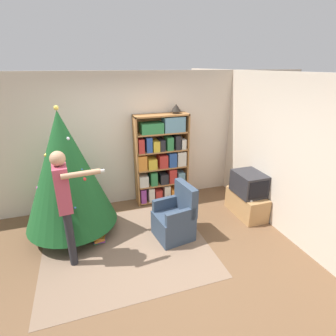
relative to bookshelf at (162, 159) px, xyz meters
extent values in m
plane|color=brown|center=(-0.67, -1.66, -0.91)|extent=(14.00, 14.00, 0.00)
cube|color=beige|center=(-0.67, 0.24, 0.39)|extent=(8.00, 0.10, 2.60)
cube|color=beige|center=(1.64, -1.66, 0.39)|extent=(0.10, 8.00, 2.60)
cube|color=#7F6651|center=(-1.00, -1.34, -0.91)|extent=(2.52, 2.18, 0.01)
cube|color=#A8703D|center=(-0.52, 0.01, 0.00)|extent=(0.03, 0.32, 1.82)
cube|color=#A8703D|center=(0.52, 0.01, 0.00)|extent=(0.03, 0.32, 1.82)
cube|color=#A8703D|center=(0.00, 0.01, 0.89)|extent=(1.07, 0.32, 0.03)
cube|color=#A8703D|center=(0.00, 0.17, 0.00)|extent=(1.07, 0.01, 1.82)
cube|color=#A8703D|center=(0.00, 0.01, -0.88)|extent=(1.04, 0.32, 0.03)
cube|color=#843889|center=(-0.43, -0.02, -0.72)|extent=(0.11, 0.26, 0.29)
cube|color=beige|center=(-0.25, -0.03, -0.72)|extent=(0.12, 0.25, 0.29)
cube|color=#B22D28|center=(-0.10, -0.04, -0.75)|extent=(0.14, 0.23, 0.23)
cube|color=beige|center=(0.08, -0.02, -0.72)|extent=(0.13, 0.27, 0.30)
cube|color=orange|center=(0.25, -0.02, -0.77)|extent=(0.15, 0.26, 0.20)
cube|color=#232328|center=(0.42, -0.01, -0.76)|extent=(0.12, 0.28, 0.22)
cube|color=#A8703D|center=(0.00, 0.01, -0.52)|extent=(1.04, 0.32, 0.03)
cube|color=beige|center=(-0.41, -0.02, -0.40)|extent=(0.18, 0.27, 0.22)
cube|color=#2D7A42|center=(-0.19, -0.01, -0.37)|extent=(0.13, 0.29, 0.27)
cube|color=#232328|center=(0.02, -0.03, -0.40)|extent=(0.16, 0.25, 0.21)
cube|color=#B22D28|center=(0.21, -0.01, -0.36)|extent=(0.16, 0.28, 0.30)
cube|color=#5B899E|center=(0.39, -0.02, -0.41)|extent=(0.15, 0.27, 0.21)
cube|color=#A8703D|center=(0.00, 0.01, -0.17)|extent=(1.04, 0.32, 0.03)
cube|color=orange|center=(-0.42, -0.01, 0.00)|extent=(0.17, 0.28, 0.29)
cube|color=gold|center=(-0.22, -0.02, -0.05)|extent=(0.18, 0.26, 0.21)
cube|color=#B22D28|center=(0.01, -0.03, -0.02)|extent=(0.17, 0.25, 0.26)
cube|color=#284C93|center=(0.20, -0.01, -0.01)|extent=(0.16, 0.29, 0.29)
cube|color=beige|center=(0.39, -0.03, 0.00)|extent=(0.18, 0.23, 0.30)
cube|color=#A8703D|center=(0.00, 0.01, 0.19)|extent=(1.04, 0.32, 0.03)
cube|color=#B22D28|center=(-0.43, 0.00, 0.34)|extent=(0.11, 0.30, 0.27)
cube|color=#284C93|center=(-0.28, -0.03, 0.35)|extent=(0.11, 0.24, 0.29)
cube|color=gold|center=(-0.14, 0.00, 0.31)|extent=(0.13, 0.30, 0.20)
cube|color=#232328|center=(-0.01, 0.00, 0.32)|extent=(0.10, 0.30, 0.22)
cube|color=#2D7A42|center=(0.14, -0.03, 0.34)|extent=(0.13, 0.25, 0.26)
cube|color=#232328|center=(0.30, -0.01, 0.35)|extent=(0.10, 0.27, 0.28)
cube|color=beige|center=(0.43, 0.00, 0.31)|extent=(0.09, 0.30, 0.20)
cube|color=#A8703D|center=(0.00, 0.01, 0.55)|extent=(1.04, 0.32, 0.03)
cube|color=#2D7A42|center=(-0.20, 0.00, 0.66)|extent=(0.43, 0.30, 0.20)
cube|color=#5B899E|center=(0.24, -0.02, 0.71)|extent=(0.41, 0.26, 0.29)
cube|color=tan|center=(1.36, -1.07, -0.69)|extent=(0.43, 0.84, 0.44)
cube|color=#28282D|center=(1.36, -1.07, -0.26)|extent=(0.47, 0.59, 0.41)
cube|color=black|center=(1.36, -1.37, -0.26)|extent=(0.38, 0.01, 0.32)
cube|color=white|center=(1.23, -1.33, -0.45)|extent=(0.04, 0.12, 0.02)
cylinder|color=#4C3323|center=(-1.77, -0.66, -0.86)|extent=(0.36, 0.36, 0.10)
cylinder|color=brown|center=(-1.77, -0.66, -0.75)|extent=(0.08, 0.08, 0.12)
cone|color=#195123|center=(-1.77, -0.66, 0.24)|extent=(1.45, 1.45, 1.87)
sphere|color=#335BB2|center=(-1.48, -0.87, 0.22)|extent=(0.04, 0.04, 0.04)
sphere|color=#335BB2|center=(-1.68, -1.15, -0.17)|extent=(0.06, 0.06, 0.06)
sphere|color=red|center=(-1.51, -0.93, 0.17)|extent=(0.07, 0.07, 0.07)
sphere|color=#335BB2|center=(-1.54, -0.88, 0.31)|extent=(0.04, 0.04, 0.04)
sphere|color=gold|center=(-2.00, -0.72, 0.54)|extent=(0.06, 0.06, 0.06)
sphere|color=silver|center=(-2.18, -0.93, -0.14)|extent=(0.04, 0.04, 0.04)
sphere|color=silver|center=(-1.67, -0.77, 0.77)|extent=(0.05, 0.05, 0.05)
sphere|color=gold|center=(-1.80, -0.49, 0.70)|extent=(0.04, 0.04, 0.04)
sphere|color=#B74C93|center=(-2.20, -0.71, 0.02)|extent=(0.07, 0.07, 0.07)
sphere|color=#E5CC4C|center=(-1.77, -0.66, 1.21)|extent=(0.07, 0.07, 0.07)
cube|color=#334256|center=(-0.21, -1.31, -0.70)|extent=(0.64, 0.64, 0.42)
cube|color=#334256|center=(0.02, -1.27, -0.24)|extent=(0.20, 0.57, 0.50)
cube|color=#334256|center=(-0.24, -1.07, -0.39)|extent=(0.51, 0.15, 0.20)
cube|color=#334256|center=(-0.17, -1.55, -0.39)|extent=(0.51, 0.15, 0.20)
cylinder|color=#232328|center=(-1.80, -1.29, -0.48)|extent=(0.11, 0.11, 0.85)
cylinder|color=#232328|center=(-1.78, -1.47, -0.48)|extent=(0.11, 0.11, 0.85)
cube|color=#AD4256|center=(-1.79, -1.38, 0.26)|extent=(0.21, 0.34, 0.64)
cylinder|color=tan|center=(-1.81, -1.18, 0.23)|extent=(0.07, 0.07, 0.51)
cylinder|color=tan|center=(-1.53, -1.56, 0.51)|extent=(0.48, 0.12, 0.07)
cube|color=white|center=(-1.29, -1.53, 0.51)|extent=(0.11, 0.05, 0.03)
sphere|color=tan|center=(-1.79, -1.38, 0.68)|extent=(0.20, 0.20, 0.20)
cylinder|color=#473828|center=(0.30, 0.01, 0.93)|extent=(0.12, 0.12, 0.04)
cone|color=black|center=(0.30, 0.01, 1.02)|extent=(0.20, 0.20, 0.14)
cube|color=#2D7A42|center=(-1.40, -1.09, -0.90)|extent=(0.21, 0.12, 0.03)
cube|color=#843889|center=(-1.39, -1.09, -0.87)|extent=(0.20, 0.16, 0.02)
cube|color=orange|center=(-1.41, -1.09, -0.84)|extent=(0.20, 0.19, 0.03)
cube|color=orange|center=(-1.41, -1.09, -0.81)|extent=(0.23, 0.18, 0.02)
camera|label=1|loc=(-1.44, -4.77, 1.78)|focal=28.00mm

